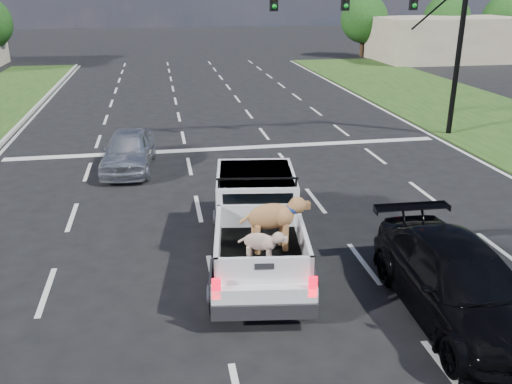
# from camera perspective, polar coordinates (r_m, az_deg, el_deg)

# --- Properties ---
(ground) EXTENTS (160.00, 160.00, 0.00)m
(ground) POSITION_cam_1_polar(r_m,az_deg,el_deg) (12.36, 3.61, -8.18)
(ground) COLOR black
(ground) RESTS_ON ground
(road_markings) EXTENTS (17.75, 60.00, 0.01)m
(road_markings) POSITION_cam_1_polar(r_m,az_deg,el_deg) (18.26, -1.25, 1.67)
(road_markings) COLOR silver
(road_markings) RESTS_ON ground
(traffic_signal) EXTENTS (9.11, 0.31, 7.00)m
(traffic_signal) POSITION_cam_1_polar(r_m,az_deg,el_deg) (23.23, 15.62, 16.95)
(traffic_signal) COLOR black
(traffic_signal) RESTS_ON ground
(building_right) EXTENTS (12.00, 7.00, 3.60)m
(building_right) POSITION_cam_1_polar(r_m,az_deg,el_deg) (51.05, 19.37, 14.95)
(building_right) COLOR #C0B593
(building_right) RESTS_ON ground
(tree_far_d) EXTENTS (4.20, 4.20, 5.40)m
(tree_far_d) POSITION_cam_1_polar(r_m,az_deg,el_deg) (52.03, 11.32, 17.42)
(tree_far_d) COLOR #332114
(tree_far_d) RESTS_ON ground
(tree_far_e) EXTENTS (4.20, 4.20, 5.40)m
(tree_far_e) POSITION_cam_1_polar(r_m,az_deg,el_deg) (55.41, 19.40, 16.87)
(tree_far_e) COLOR #332114
(tree_far_e) RESTS_ON ground
(tree_far_f) EXTENTS (4.20, 4.20, 5.40)m
(tree_far_f) POSITION_cam_1_polar(r_m,az_deg,el_deg) (58.53, 24.75, 16.33)
(tree_far_f) COLOR #332114
(tree_far_f) RESTS_ON ground
(pickup_truck) EXTENTS (2.66, 5.63, 2.03)m
(pickup_truck) POSITION_cam_1_polar(r_m,az_deg,el_deg) (12.33, 0.22, -3.27)
(pickup_truck) COLOR black
(pickup_truck) RESTS_ON ground
(silver_sedan) EXTENTS (1.99, 4.16, 1.37)m
(silver_sedan) POSITION_cam_1_polar(r_m,az_deg,el_deg) (19.36, -13.27, 4.34)
(silver_sedan) COLOR silver
(silver_sedan) RESTS_ON ground
(black_coupe) EXTENTS (2.22, 5.09, 1.46)m
(black_coupe) POSITION_cam_1_polar(r_m,az_deg,el_deg) (11.06, 20.62, -9.02)
(black_coupe) COLOR black
(black_coupe) RESTS_ON ground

